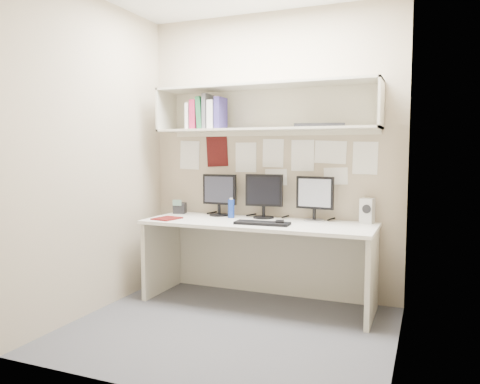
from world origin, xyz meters
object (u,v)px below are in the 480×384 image
at_px(keyboard, 262,223).
at_px(monitor_right, 315,196).
at_px(desk, 258,263).
at_px(speaker, 367,211).
at_px(maroon_notebook, 167,218).
at_px(desk_phone, 180,208).
at_px(monitor_left, 219,193).
at_px(monitor_center, 264,194).

bearing_deg(keyboard, monitor_right, 42.82).
height_order(desk, speaker, speaker).
height_order(keyboard, maroon_notebook, keyboard).
distance_m(keyboard, maroon_notebook, 0.90).
xyz_separation_m(speaker, desk_phone, (-1.78, -0.06, -0.05)).
distance_m(monitor_left, desk_phone, 0.45).
xyz_separation_m(monitor_left, desk_phone, (-0.42, -0.01, -0.16)).
xyz_separation_m(speaker, maroon_notebook, (-1.69, -0.44, -0.10)).
xyz_separation_m(keyboard, desk_phone, (-0.98, 0.35, 0.04)).
distance_m(monitor_right, speaker, 0.46).
height_order(monitor_center, maroon_notebook, monitor_center).
height_order(monitor_left, desk_phone, monitor_left).
bearing_deg(maroon_notebook, desk_phone, 112.27).
xyz_separation_m(desk, maroon_notebook, (-0.81, -0.18, 0.37)).
height_order(monitor_right, keyboard, monitor_right).
relative_size(speaker, maroon_notebook, 0.92).
bearing_deg(desk_phone, keyboard, -32.65).
distance_m(monitor_right, keyboard, 0.55).
distance_m(monitor_right, maroon_notebook, 1.33).
xyz_separation_m(keyboard, speaker, (0.80, 0.41, 0.10)).
bearing_deg(speaker, monitor_center, -167.22).
relative_size(keyboard, speaker, 2.16).
height_order(maroon_notebook, desk_phone, desk_phone).
bearing_deg(keyboard, desk, 118.95).
distance_m(monitor_center, speaker, 0.92).
distance_m(keyboard, desk_phone, 1.04).
bearing_deg(maroon_notebook, speaker, 24.21).
height_order(monitor_center, monitor_right, monitor_center).
height_order(monitor_center, keyboard, monitor_center).
height_order(monitor_left, maroon_notebook, monitor_left).
distance_m(maroon_notebook, desk_phone, 0.39).
xyz_separation_m(maroon_notebook, desk_phone, (-0.09, 0.38, 0.05)).
bearing_deg(monitor_center, monitor_left, 174.49).
distance_m(desk, monitor_right, 0.76).
height_order(desk, desk_phone, desk_phone).
height_order(monitor_left, speaker, monitor_left).
distance_m(monitor_left, speaker, 1.36).
xyz_separation_m(monitor_left, monitor_center, (0.45, -0.00, 0.00)).
bearing_deg(monitor_left, desk_phone, -176.77).
height_order(desk, keyboard, keyboard).
xyz_separation_m(desk, speaker, (0.89, 0.26, 0.47)).
distance_m(desk, desk_phone, 1.01).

